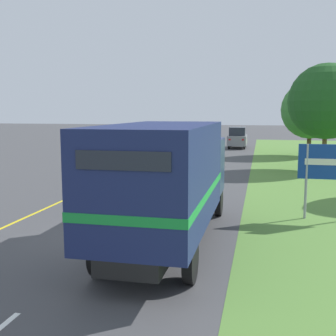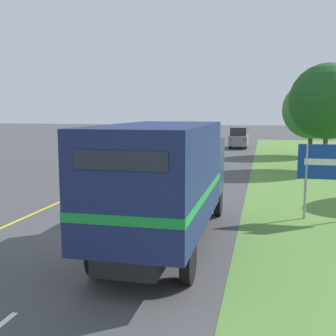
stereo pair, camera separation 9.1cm
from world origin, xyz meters
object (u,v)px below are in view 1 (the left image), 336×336
(lead_car_white, at_px, (161,158))
(roadside_tree_far, at_px, (310,110))
(horse_trailer_truck, at_px, (168,177))
(roadside_tree_mid, at_px, (327,101))
(highway_sign, at_px, (329,165))
(lead_car_grey_ahead, at_px, (237,138))

(lead_car_white, distance_m, roadside_tree_far, 15.72)
(horse_trailer_truck, distance_m, lead_car_white, 14.03)
(horse_trailer_truck, relative_size, roadside_tree_mid, 1.23)
(horse_trailer_truck, relative_size, roadside_tree_far, 1.33)
(horse_trailer_truck, height_order, roadside_tree_far, roadside_tree_far)
(roadside_tree_mid, bearing_deg, lead_car_white, -161.58)
(highway_sign, bearing_deg, roadside_tree_mid, 82.92)
(lead_car_grey_ahead, xyz_separation_m, highway_sign, (4.62, -27.59, 0.85))
(roadside_tree_far, bearing_deg, highway_sign, -94.23)
(lead_car_white, bearing_deg, highway_sign, -49.73)
(horse_trailer_truck, relative_size, lead_car_grey_ahead, 2.08)
(horse_trailer_truck, height_order, lead_car_white, horse_trailer_truck)
(roadside_tree_far, bearing_deg, horse_trailer_truck, -103.95)
(lead_car_white, distance_m, roadside_tree_mid, 10.89)
(lead_car_white, xyz_separation_m, lead_car_grey_ahead, (3.58, 17.90, 0.14))
(lead_car_white, relative_size, highway_sign, 1.39)
(lead_car_white, bearing_deg, lead_car_grey_ahead, 78.69)
(lead_car_white, xyz_separation_m, highway_sign, (8.20, -9.68, 1.00))
(horse_trailer_truck, distance_m, roadside_tree_mid, 18.14)
(lead_car_white, bearing_deg, horse_trailer_truck, -75.68)
(horse_trailer_truck, relative_size, highway_sign, 2.79)
(horse_trailer_truck, distance_m, highway_sign, 6.13)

